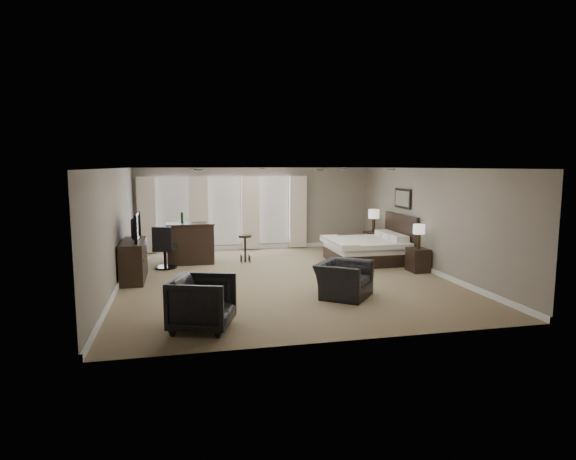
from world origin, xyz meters
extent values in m
cube|color=#7C6B4E|center=(0.00, 0.00, 0.00)|extent=(7.60, 8.60, 0.04)
cube|color=silver|center=(0.00, 0.00, 2.60)|extent=(7.60, 8.60, 0.04)
cube|color=gray|center=(0.00, 4.25, 1.30)|extent=(7.50, 0.04, 2.60)
cube|color=gray|center=(0.00, -4.25, 1.30)|extent=(7.50, 0.04, 2.60)
cube|color=gray|center=(-3.75, 0.00, 1.30)|extent=(0.04, 8.50, 2.60)
cube|color=gray|center=(3.75, 0.00, 1.30)|extent=(0.04, 8.50, 2.60)
cube|color=silver|center=(-2.60, 4.19, 1.25)|extent=(1.15, 0.04, 2.05)
cube|color=silver|center=(-1.00, 4.19, 1.25)|extent=(1.15, 0.04, 2.05)
cube|color=silver|center=(0.60, 4.19, 1.25)|extent=(1.15, 0.04, 2.05)
cube|color=beige|center=(-3.35, 4.07, 1.18)|extent=(0.55, 0.12, 2.30)
cube|color=beige|center=(-1.80, 4.07, 1.18)|extent=(0.55, 0.12, 2.30)
cube|color=beige|center=(-0.20, 4.07, 1.18)|extent=(0.55, 0.12, 2.30)
cube|color=beige|center=(1.35, 4.07, 1.18)|extent=(0.55, 0.12, 2.30)
cube|color=silver|center=(2.58, 1.43, 0.65)|extent=(2.05, 1.96, 1.31)
cube|color=black|center=(3.47, -0.02, 0.30)|extent=(0.44, 0.54, 0.59)
cube|color=black|center=(3.47, 2.88, 0.31)|extent=(0.47, 0.57, 0.62)
cube|color=beige|center=(3.47, -0.02, 0.90)|extent=(0.30, 0.30, 0.61)
cube|color=beige|center=(3.47, 2.88, 0.97)|extent=(0.34, 0.34, 0.70)
cube|color=slate|center=(3.70, 1.43, 1.75)|extent=(0.04, 0.96, 0.56)
cube|color=black|center=(-3.45, 0.60, 0.46)|extent=(0.51, 1.59, 0.93)
imported|color=black|center=(-3.45, 0.60, 1.00)|extent=(0.65, 1.13, 0.15)
imported|color=black|center=(0.86, -1.85, 0.48)|extent=(1.24, 1.30, 0.96)
imported|color=black|center=(-2.04, -3.24, 0.48)|extent=(1.14, 1.17, 0.97)
cube|color=black|center=(-2.11, 2.25, 0.56)|extent=(1.29, 0.67, 1.12)
cube|color=black|center=(-2.40, 2.36, 0.36)|extent=(0.40, 0.40, 0.72)
cube|color=black|center=(-0.63, 2.09, 0.38)|extent=(0.45, 0.45, 0.76)
cube|color=black|center=(-2.77, 1.75, 0.56)|extent=(0.69, 0.69, 1.12)
camera|label=1|loc=(-2.34, -10.94, 2.65)|focal=30.00mm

